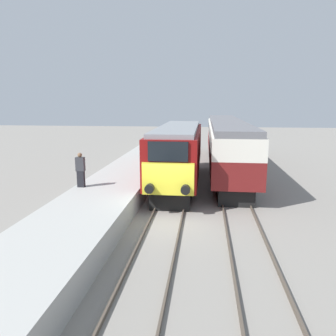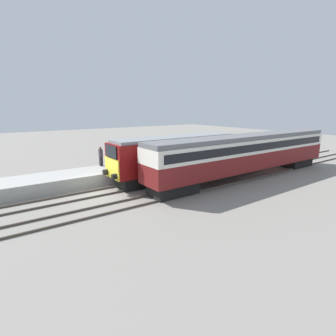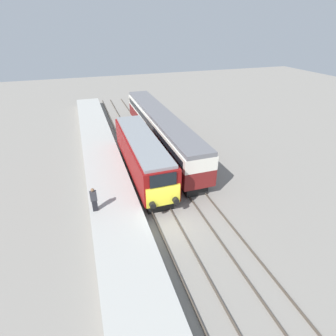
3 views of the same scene
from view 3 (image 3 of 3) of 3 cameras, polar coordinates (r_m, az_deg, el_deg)
ground_plane at (r=18.89m, az=-0.23°, el=-11.89°), size 120.00×120.00×0.00m
platform_left at (r=24.63m, az=-13.50°, el=-0.61°), size 3.50×50.00×1.03m
rails_near_track at (r=22.71m, az=-4.21°, el=-3.85°), size 1.51×60.00×0.14m
rails_far_track at (r=23.61m, az=3.79°, el=-2.42°), size 1.50×60.00×0.14m
locomotive at (r=23.30m, az=-5.59°, el=2.82°), size 2.70×12.62×3.86m
passenger_carriage at (r=29.00m, az=-1.67°, el=8.98°), size 2.75×21.20×3.95m
person_on_platform at (r=18.49m, az=-15.81°, el=-6.64°), size 0.44×0.26×1.79m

